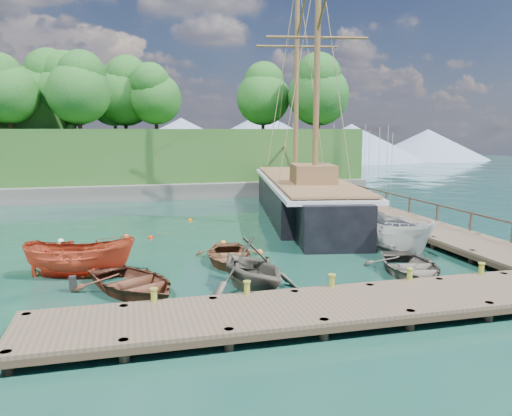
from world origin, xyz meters
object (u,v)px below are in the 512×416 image
Objects in this scene: rowboat_0 at (133,292)px; rowboat_2 at (229,262)px; rowboat_3 at (410,275)px; cabin_boat_white at (394,252)px; schooner at (304,200)px; rowboat_1 at (252,290)px; motorboat_orange at (81,276)px.

rowboat_0 is 1.12× the size of rowboat_2.
cabin_boat_white is (1.38, 3.67, 0.00)m from rowboat_3.
rowboat_0 is 18.27m from schooner.
cabin_boat_white is at bearing 10.65° from rowboat_1.
rowboat_2 is 0.78× the size of cabin_boat_white.
motorboat_orange is 0.16× the size of schooner.
rowboat_3 is 14.59m from schooner.
rowboat_2 is 0.15× the size of schooner.
rowboat_0 is 1.17× the size of rowboat_1.
schooner is (-0.80, 10.86, 1.14)m from cabin_boat_white.
cabin_boat_white is at bearing 82.13° from rowboat_3.
rowboat_0 is at bearing -171.32° from cabin_boat_white.
rowboat_1 is 0.96× the size of rowboat_2.
cabin_boat_white is (8.28, -0.15, 0.00)m from rowboat_2.
motorboat_orange is (-6.31, -0.63, 0.00)m from rowboat_2.
rowboat_1 is 7.25m from motorboat_orange.
motorboat_orange is at bearing -165.64° from rowboat_2.
rowboat_3 reaches higher than rowboat_2.
rowboat_0 is 0.17× the size of schooner.
cabin_boat_white is 0.20× the size of schooner.
rowboat_1 is at bearing -106.10° from motorboat_orange.
rowboat_1 is 0.15× the size of schooner.
schooner is at bearing 100.38° from rowboat_3.
rowboat_3 is at bearing -81.83° from schooner.
rowboat_1 is 0.74× the size of cabin_boat_white.
rowboat_3 is (6.90, -3.82, 0.00)m from rowboat_2.
schooner reaches higher than cabin_boat_white.
rowboat_1 is 6.86m from rowboat_3.
motorboat_orange is (-2.05, 2.62, 0.00)m from rowboat_0.
cabin_boat_white reaches higher than rowboat_3.
rowboat_0 is at bearing -133.97° from rowboat_2.
rowboat_2 is 7.89m from rowboat_3.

